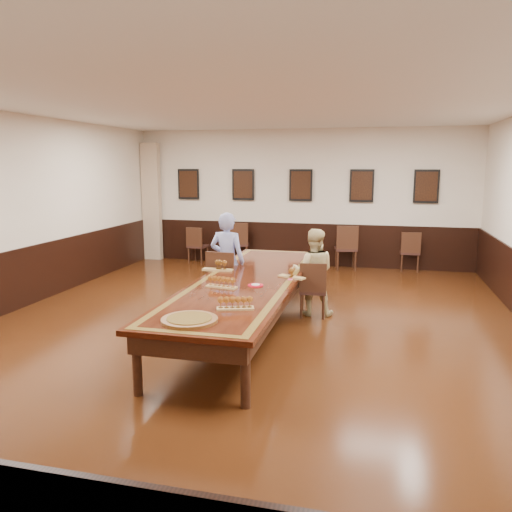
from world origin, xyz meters
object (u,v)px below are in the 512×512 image
(spare_chair_c, at_px, (346,247))
(person_man, at_px, (227,261))
(carved_platter, at_px, (189,320))
(chair_woman, at_px, (313,289))
(spare_chair_d, at_px, (410,251))
(spare_chair_a, at_px, (198,245))
(conference_table, at_px, (248,289))
(chair_man, at_px, (225,280))
(spare_chair_b, at_px, (239,243))
(person_woman, at_px, (313,272))

(spare_chair_c, xyz_separation_m, person_man, (-1.70, -3.71, 0.29))
(spare_chair_c, xyz_separation_m, carved_platter, (-1.20, -6.72, 0.26))
(chair_woman, relative_size, spare_chair_d, 0.98)
(spare_chair_a, xyz_separation_m, conference_table, (2.46, -4.59, 0.17))
(conference_table, bearing_deg, person_man, 122.08)
(chair_man, distance_m, conference_table, 1.04)
(carved_platter, bearing_deg, chair_woman, 72.62)
(spare_chair_a, height_order, carved_platter, spare_chair_a)
(spare_chair_a, xyz_separation_m, spare_chair_c, (3.56, 0.06, 0.07))
(spare_chair_c, height_order, conference_table, spare_chair_c)
(spare_chair_d, relative_size, conference_table, 0.18)
(spare_chair_b, distance_m, person_woman, 4.47)
(spare_chair_a, height_order, person_woman, person_woman)
(spare_chair_b, xyz_separation_m, person_woman, (2.29, -3.84, 0.19))
(chair_woman, xyz_separation_m, spare_chair_d, (1.69, 3.96, 0.01))
(chair_man, height_order, spare_chair_a, chair_man)
(spare_chair_b, distance_m, spare_chair_d, 3.99)
(chair_man, distance_m, person_woman, 1.44)
(person_man, height_order, conference_table, person_man)
(person_man, bearing_deg, spare_chair_a, -58.41)
(spare_chair_c, height_order, person_woman, person_woman)
(person_woman, bearing_deg, chair_woman, 90.00)
(spare_chair_d, xyz_separation_m, person_woman, (-1.70, -3.87, 0.24))
(spare_chair_c, bearing_deg, person_man, 55.13)
(spare_chair_c, relative_size, carved_platter, 1.37)
(chair_woman, distance_m, spare_chair_a, 4.96)
(spare_chair_b, height_order, carved_platter, spare_chair_b)
(spare_chair_b, bearing_deg, conference_table, 97.27)
(spare_chair_b, bearing_deg, person_man, 93.05)
(spare_chair_b, xyz_separation_m, person_man, (0.88, -3.87, 0.30))
(chair_woman, height_order, spare_chair_d, spare_chair_d)
(person_woman, xyz_separation_m, conference_table, (-0.82, -0.98, -0.08))
(spare_chair_b, xyz_separation_m, spare_chair_c, (2.58, -0.16, 0.01))
(chair_man, distance_m, spare_chair_a, 4.18)
(carved_platter, bearing_deg, person_man, 99.49)
(spare_chair_a, xyz_separation_m, spare_chair_d, (4.98, 0.25, 0.01))
(person_woman, height_order, conference_table, person_woman)
(chair_woman, relative_size, spare_chair_a, 1.00)
(chair_woman, relative_size, person_woman, 0.64)
(spare_chair_b, bearing_deg, spare_chair_d, 170.70)
(spare_chair_a, height_order, conference_table, spare_chair_a)
(chair_woman, distance_m, carved_platter, 3.11)
(carved_platter, bearing_deg, spare_chair_c, 79.88)
(spare_chair_a, bearing_deg, spare_chair_c, -172.07)
(chair_woman, bearing_deg, spare_chair_c, -100.33)
(carved_platter, bearing_deg, chair_man, 100.00)
(chair_woman, distance_m, spare_chair_c, 3.78)
(chair_man, bearing_deg, person_woman, -170.03)
(spare_chair_b, distance_m, carved_platter, 7.02)
(person_woman, bearing_deg, chair_man, -0.70)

